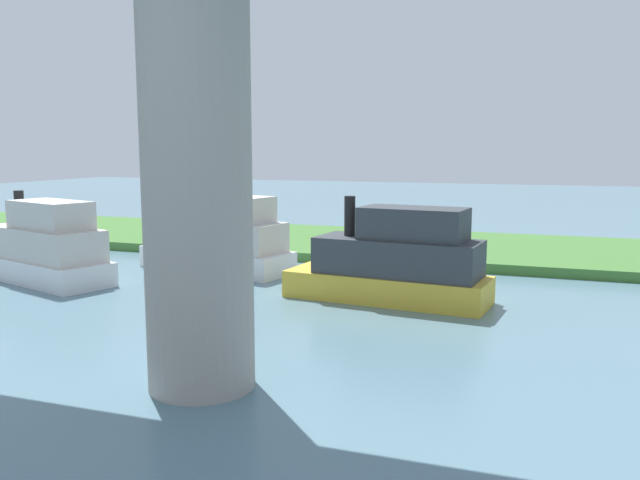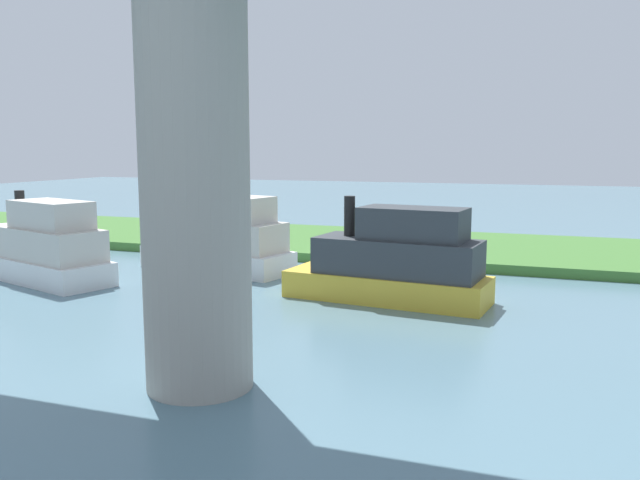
# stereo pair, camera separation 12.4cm
# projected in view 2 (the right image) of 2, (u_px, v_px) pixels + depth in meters

# --- Properties ---
(ground_plane) EXTENTS (160.00, 160.00, 0.00)m
(ground_plane) POSITION_uv_depth(u_px,v_px,m) (390.00, 268.00, 33.16)
(ground_plane) COLOR slate
(grassy_bank) EXTENTS (80.00, 12.00, 0.50)m
(grassy_bank) POSITION_uv_depth(u_px,v_px,m) (414.00, 246.00, 38.72)
(grassy_bank) COLOR #427533
(grassy_bank) RESTS_ON ground
(bridge_pylon) EXTENTS (2.69, 2.69, 10.96)m
(bridge_pylon) POSITION_uv_depth(u_px,v_px,m) (195.00, 171.00, 16.01)
(bridge_pylon) COLOR #9E998E
(bridge_pylon) RESTS_ON ground
(person_on_bank) EXTENTS (0.51, 0.51, 1.39)m
(person_on_bank) POSITION_uv_depth(u_px,v_px,m) (437.00, 239.00, 35.02)
(person_on_bank) COLOR #2D334C
(person_on_bank) RESTS_ON grassy_bank
(mooring_post) EXTENTS (0.20, 0.20, 0.73)m
(mooring_post) POSITION_uv_depth(u_px,v_px,m) (413.00, 248.00, 34.00)
(mooring_post) COLOR brown
(mooring_post) RESTS_ON grassy_bank
(motorboat_red) EXTENTS (8.36, 4.96, 4.05)m
(motorboat_red) POSITION_uv_depth(u_px,v_px,m) (44.00, 248.00, 29.79)
(motorboat_red) COLOR white
(motorboat_red) RESTS_ON ground
(houseboat_blue) EXTENTS (8.28, 3.53, 4.11)m
(houseboat_blue) POSITION_uv_depth(u_px,v_px,m) (393.00, 263.00, 25.87)
(houseboat_blue) COLOR gold
(houseboat_blue) RESTS_ON ground
(motorboat_white) EXTENTS (8.36, 4.35, 4.08)m
(motorboat_white) POSITION_uv_depth(u_px,v_px,m) (220.00, 240.00, 32.33)
(motorboat_white) COLOR white
(motorboat_white) RESTS_ON ground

